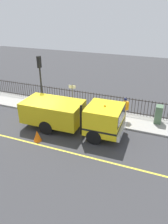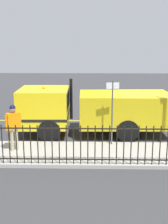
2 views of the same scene
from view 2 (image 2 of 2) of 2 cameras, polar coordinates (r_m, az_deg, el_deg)
ground_plane at (r=14.13m, az=11.18°, el=-3.98°), size 55.02×55.02×0.00m
sidewalk_slab at (r=11.45m, az=13.58°, el=-7.91°), size 2.42×25.01×0.12m
lane_marking at (r=16.16m, az=9.92°, el=-1.73°), size 0.12×22.51×0.01m
work_truck at (r=13.36m, az=0.36°, el=0.79°), size 2.50×6.94×2.44m
worker_standing at (r=11.35m, az=-13.41°, el=-2.01°), size 0.49×0.53×1.77m
iron_fence at (r=10.21m, az=15.05°, el=-6.19°), size 0.04×21.29×1.34m
traffic_cone at (r=15.63m, az=7.14°, el=-0.79°), size 0.51×0.51×0.72m
street_sign at (r=11.67m, az=5.45°, el=1.26°), size 0.10×0.50×2.57m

